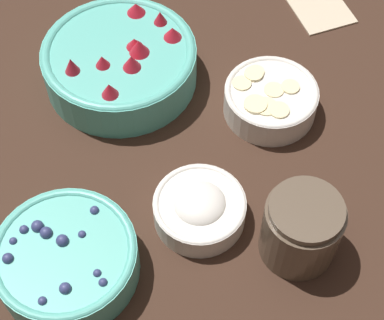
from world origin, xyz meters
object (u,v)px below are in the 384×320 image
at_px(bowl_blueberries, 66,258).
at_px(bowl_bananas, 270,98).
at_px(bowl_cream, 202,208).
at_px(jar_chocolate, 301,230).
at_px(bowl_strawberries, 120,61).

xyz_separation_m(bowl_blueberries, bowl_bananas, (0.25, -0.28, -0.00)).
relative_size(bowl_bananas, bowl_cream, 1.12).
height_order(bowl_bananas, jar_chocolate, jar_chocolate).
relative_size(bowl_bananas, jar_chocolate, 1.36).
relative_size(bowl_cream, jar_chocolate, 1.21).
xyz_separation_m(bowl_bananas, bowl_cream, (-0.18, 0.11, -0.00)).
bearing_deg(bowl_strawberries, bowl_cream, -155.88).
relative_size(bowl_strawberries, bowl_bananas, 1.70).
xyz_separation_m(bowl_strawberries, jar_chocolate, (-0.30, -0.23, 0.01)).
xyz_separation_m(bowl_strawberries, bowl_blueberries, (-0.32, 0.06, -0.01)).
height_order(bowl_bananas, bowl_cream, bowl_cream).
bearing_deg(jar_chocolate, bowl_blueberries, 94.19).
bearing_deg(bowl_cream, bowl_bananas, -31.25).
bearing_deg(bowl_bananas, jar_chocolate, -176.95).
xyz_separation_m(bowl_strawberries, bowl_bananas, (-0.07, -0.22, -0.01)).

